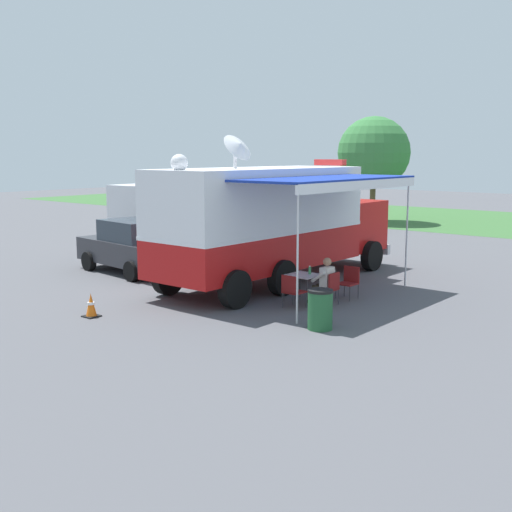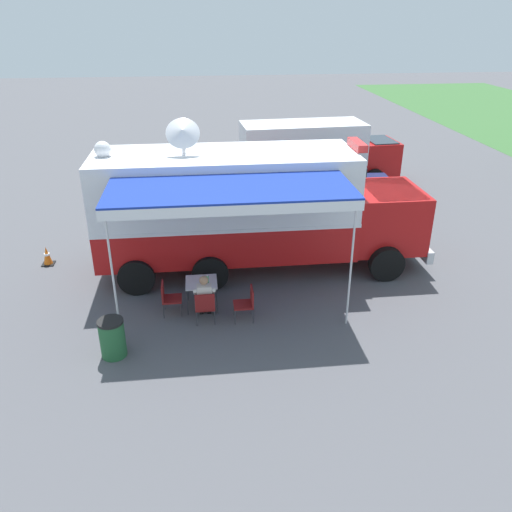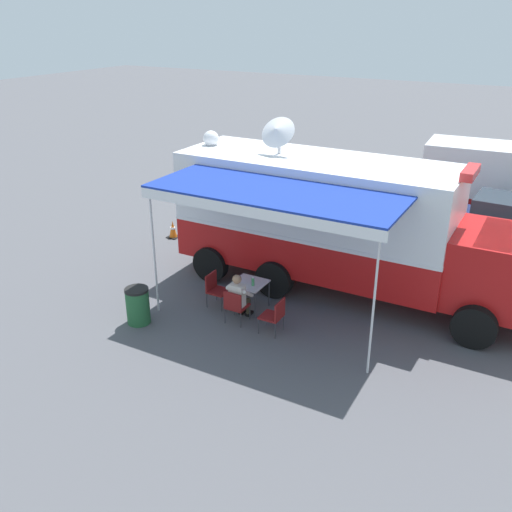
# 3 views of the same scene
# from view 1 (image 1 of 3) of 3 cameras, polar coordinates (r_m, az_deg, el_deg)

# --- Properties ---
(ground_plane) EXTENTS (100.00, 100.00, 0.00)m
(ground_plane) POSITION_cam_1_polar(r_m,az_deg,el_deg) (19.10, 0.34, -2.71)
(ground_plane) COLOR #515156
(grass_verge) EXTENTS (80.00, 14.00, 0.01)m
(grass_verge) POSITION_cam_1_polar(r_m,az_deg,el_deg) (39.20, 21.86, 2.73)
(grass_verge) COLOR #386633
(grass_verge) RESTS_ON ground
(lot_stripe) EXTENTS (0.12, 4.80, 0.01)m
(lot_stripe) POSITION_cam_1_polar(r_m,az_deg,el_deg) (21.65, -1.11, -1.29)
(lot_stripe) COLOR silver
(lot_stripe) RESTS_ON ground
(command_truck) EXTENTS (4.85, 9.49, 4.53)m
(command_truck) POSITION_cam_1_polar(r_m,az_deg,el_deg) (19.36, 1.82, 3.27)
(command_truck) COLOR #B71414
(command_truck) RESTS_ON ground
(folding_table) EXTENTS (0.80, 0.80, 0.73)m
(folding_table) POSITION_cam_1_polar(r_m,az_deg,el_deg) (17.08, 4.25, -1.85)
(folding_table) COLOR silver
(folding_table) RESTS_ON ground
(water_bottle) EXTENTS (0.07, 0.07, 0.22)m
(water_bottle) POSITION_cam_1_polar(r_m,az_deg,el_deg) (17.12, 4.81, -1.27)
(water_bottle) COLOR #3F9959
(water_bottle) RESTS_ON folding_table
(folding_chair_at_table) EXTENTS (0.48, 0.48, 0.87)m
(folding_chair_at_table) POSITION_cam_1_polar(r_m,az_deg,el_deg) (16.72, 6.61, -2.67)
(folding_chair_at_table) COLOR maroon
(folding_chair_at_table) RESTS_ON ground
(folding_chair_beside_table) EXTENTS (0.48, 0.48, 0.87)m
(folding_chair_beside_table) POSITION_cam_1_polar(r_m,az_deg,el_deg) (16.29, 3.24, -2.95)
(folding_chair_beside_table) COLOR maroon
(folding_chair_beside_table) RESTS_ON ground
(folding_chair_spare_by_truck) EXTENTS (0.48, 0.48, 0.87)m
(folding_chair_spare_by_truck) POSITION_cam_1_polar(r_m,az_deg,el_deg) (17.62, 8.29, -2.11)
(folding_chair_spare_by_truck) COLOR maroon
(folding_chair_spare_by_truck) RESTS_ON ground
(seated_responder) EXTENTS (0.66, 0.55, 1.25)m
(seated_responder) POSITION_cam_1_polar(r_m,az_deg,el_deg) (16.80, 6.08, -2.13)
(seated_responder) COLOR silver
(seated_responder) RESTS_ON ground
(trash_bin) EXTENTS (0.57, 0.57, 0.91)m
(trash_bin) POSITION_cam_1_polar(r_m,az_deg,el_deg) (14.47, 5.73, -4.75)
(trash_bin) COLOR #235B33
(trash_bin) RESTS_ON ground
(traffic_cone) EXTENTS (0.36, 0.36, 0.58)m
(traffic_cone) POSITION_cam_1_polar(r_m,az_deg,el_deg) (16.02, -14.47, -4.29)
(traffic_cone) COLOR black
(traffic_cone) RESTS_ON ground
(support_truck) EXTENTS (2.68, 6.92, 2.70)m
(support_truck) POSITION_cam_1_polar(r_m,az_deg,el_deg) (27.28, -6.68, 3.74)
(support_truck) COLOR white
(support_truck) RESTS_ON ground
(car_behind_truck) EXTENTS (4.38, 2.37, 1.76)m
(car_behind_truck) POSITION_cam_1_polar(r_m,az_deg,el_deg) (21.55, -10.88, 0.86)
(car_behind_truck) COLOR #2D2D33
(car_behind_truck) RESTS_ON ground
(car_far_corner) EXTENTS (2.18, 4.28, 1.76)m
(car_far_corner) POSITION_cam_1_polar(r_m,az_deg,el_deg) (25.45, -1.60, 2.26)
(car_far_corner) COLOR navy
(car_far_corner) RESTS_ON ground
(tree_far_left) EXTENTS (4.13, 4.13, 6.02)m
(tree_far_left) POSITION_cam_1_polar(r_m,az_deg,el_deg) (37.69, 10.45, 9.01)
(tree_far_left) COLOR brown
(tree_far_left) RESTS_ON ground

